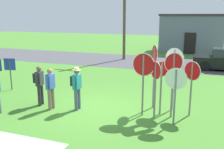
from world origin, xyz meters
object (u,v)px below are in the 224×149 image
stop_sign_far_back (161,79)px  stop_sign_rear_right (173,74)px  stop_sign_leaning_left (154,66)px  stop_sign_center_cluster (174,68)px  person_in_teal (39,83)px  stop_sign_nearest (143,73)px  stop_sign_tallest (155,81)px  stop_sign_rear_left (175,87)px  person_near_signs (51,87)px  info_panel_rightmost (10,68)px  stop_sign_low_front (192,79)px  person_with_sunhat (77,85)px  utility_pole (124,10)px

stop_sign_far_back → stop_sign_rear_right: size_ratio=0.86×
stop_sign_leaning_left → stop_sign_center_cluster: bearing=0.3°
stop_sign_leaning_left → person_in_teal: stop_sign_leaning_left is taller
stop_sign_far_back → stop_sign_leaning_left: bearing=121.8°
stop_sign_nearest → stop_sign_leaning_left: 0.99m
stop_sign_tallest → stop_sign_rear_left: (0.74, -0.30, -0.07)m
stop_sign_center_cluster → person_near_signs: size_ratio=1.49×
stop_sign_nearest → stop_sign_rear_right: size_ratio=0.98×
stop_sign_far_back → stop_sign_tallest: bearing=-106.9°
stop_sign_rear_right → stop_sign_center_cluster: bearing=93.9°
stop_sign_rear_right → info_panel_rightmost: 8.25m
stop_sign_far_back → stop_sign_tallest: stop_sign_tallest is taller
stop_sign_nearest → info_panel_rightmost: stop_sign_nearest is taller
stop_sign_rear_left → info_panel_rightmost: bearing=169.5°
stop_sign_leaning_left → stop_sign_rear_left: bearing=-54.4°
stop_sign_rear_right → stop_sign_leaning_left: size_ratio=0.94×
person_in_teal → stop_sign_center_cluster: bearing=13.7°
person_near_signs → stop_sign_nearest: bearing=9.4°
stop_sign_nearest → person_in_teal: bearing=-175.5°
stop_sign_far_back → person_near_signs: (-4.26, -0.92, -0.44)m
stop_sign_rear_right → stop_sign_leaning_left: (-0.83, 0.77, 0.11)m
stop_sign_tallest → stop_sign_low_front: 1.42m
stop_sign_center_cluster → person_with_sunhat: 3.92m
person_in_teal → person_near_signs: same height
utility_pole → stop_sign_far_back: (5.05, -11.68, -2.79)m
stop_sign_low_front → stop_sign_far_back: bearing=-165.9°
stop_sign_tallest → person_in_teal: stop_sign_tallest is taller
stop_sign_far_back → stop_sign_center_cluster: size_ratio=0.83×
utility_pole → stop_sign_far_back: utility_pole is taller
utility_pole → stop_sign_center_cluster: bearing=-63.8°
stop_sign_nearest → stop_sign_center_cluster: stop_sign_center_cluster is taller
stop_sign_rear_right → stop_sign_center_cluster: (-0.05, 0.77, 0.08)m
person_in_teal → info_panel_rightmost: (-2.77, 1.45, 0.14)m
stop_sign_far_back → stop_sign_rear_right: (0.44, -0.13, 0.27)m
stop_sign_center_cluster → stop_sign_tallest: stop_sign_center_cluster is taller
utility_pole → stop_sign_rear_left: 13.95m
stop_sign_leaning_left → stop_sign_far_back: bearing=-58.2°
stop_sign_tallest → stop_sign_leaning_left: bearing=103.1°
person_in_teal → info_panel_rightmost: 3.13m
stop_sign_tallest → person_with_sunhat: 3.15m
stop_sign_rear_left → stop_sign_leaning_left: size_ratio=0.77×
stop_sign_tallest → person_near_signs: (-4.12, -0.46, -0.49)m
stop_sign_rear_right → info_panel_rightmost: bearing=173.6°
person_in_teal → stop_sign_low_front: bearing=8.7°
stop_sign_center_cluster → person_with_sunhat: stop_sign_center_cluster is taller
stop_sign_far_back → stop_sign_rear_left: stop_sign_far_back is taller
stop_sign_nearest → stop_sign_rear_right: (1.06, 0.19, -0.01)m
utility_pole → stop_sign_leaning_left: 12.22m
person_near_signs → person_with_sunhat: bearing=17.5°
stop_sign_center_cluster → stop_sign_nearest: bearing=-136.3°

